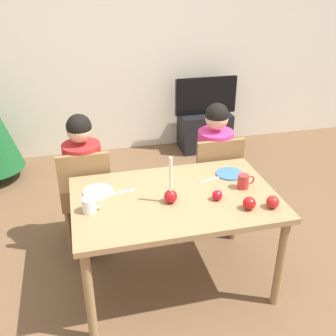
{
  "coord_description": "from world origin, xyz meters",
  "views": [
    {
      "loc": [
        -0.6,
        -2.24,
        2.16
      ],
      "look_at": [
        0.0,
        0.2,
        0.87
      ],
      "focal_mm": 42.34,
      "sensor_mm": 36.0,
      "label": 1
    }
  ],
  "objects": [
    {
      "name": "ground_plane",
      "position": [
        0.0,
        0.0,
        0.0
      ],
      "size": [
        7.68,
        7.68,
        0.0
      ],
      "primitive_type": "plane",
      "color": "brown"
    },
    {
      "name": "back_wall",
      "position": [
        0.0,
        2.6,
        1.3
      ],
      "size": [
        6.4,
        0.1,
        2.6
      ],
      "primitive_type": "cube",
      "color": "beige",
      "rests_on": "ground"
    },
    {
      "name": "dining_table",
      "position": [
        0.0,
        0.0,
        0.67
      ],
      "size": [
        1.4,
        0.9,
        0.75
      ],
      "color": "#99754C",
      "rests_on": "ground"
    },
    {
      "name": "chair_left",
      "position": [
        -0.59,
        0.61,
        0.51
      ],
      "size": [
        0.4,
        0.4,
        0.9
      ],
      "color": "olive",
      "rests_on": "ground"
    },
    {
      "name": "chair_right",
      "position": [
        0.52,
        0.61,
        0.51
      ],
      "size": [
        0.4,
        0.4,
        0.9
      ],
      "color": "olive",
      "rests_on": "ground"
    },
    {
      "name": "person_left_child",
      "position": [
        -0.59,
        0.64,
        0.57
      ],
      "size": [
        0.3,
        0.3,
        1.17
      ],
      "color": "#33384C",
      "rests_on": "ground"
    },
    {
      "name": "person_right_child",
      "position": [
        0.52,
        0.64,
        0.57
      ],
      "size": [
        0.3,
        0.3,
        1.17
      ],
      "color": "#33384C",
      "rests_on": "ground"
    },
    {
      "name": "tv_stand",
      "position": [
        1.01,
        2.3,
        0.24
      ],
      "size": [
        0.64,
        0.4,
        0.48
      ],
      "primitive_type": "cube",
      "color": "black",
      "rests_on": "ground"
    },
    {
      "name": "tv",
      "position": [
        1.01,
        2.3,
        0.71
      ],
      "size": [
        0.79,
        0.05,
        0.46
      ],
      "color": "black",
      "rests_on": "tv_stand"
    },
    {
      "name": "candle_centerpiece",
      "position": [
        -0.05,
        -0.06,
        0.82
      ],
      "size": [
        0.09,
        0.09,
        0.33
      ],
      "color": "red",
      "rests_on": "dining_table"
    },
    {
      "name": "plate_left",
      "position": [
        -0.51,
        0.19,
        0.76
      ],
      "size": [
        0.21,
        0.21,
        0.01
      ],
      "primitive_type": "cylinder",
      "color": "white",
      "rests_on": "dining_table"
    },
    {
      "name": "plate_right",
      "position": [
        0.48,
        0.21,
        0.76
      ],
      "size": [
        0.21,
        0.21,
        0.01
      ],
      "primitive_type": "cylinder",
      "color": "teal",
      "rests_on": "dining_table"
    },
    {
      "name": "mug_left",
      "position": [
        -0.58,
        -0.05,
        0.8
      ],
      "size": [
        0.13,
        0.09,
        0.1
      ],
      "color": "white",
      "rests_on": "dining_table"
    },
    {
      "name": "mug_right",
      "position": [
        0.5,
        -0.0,
        0.8
      ],
      "size": [
        0.12,
        0.08,
        0.1
      ],
      "color": "#B72D2D",
      "rests_on": "dining_table"
    },
    {
      "name": "fork_left",
      "position": [
        -0.34,
        0.14,
        0.75
      ],
      "size": [
        0.18,
        0.04,
        0.01
      ],
      "primitive_type": "cube",
      "rotation": [
        0.0,
        0.0,
        0.17
      ],
      "color": "silver",
      "rests_on": "dining_table"
    },
    {
      "name": "fork_right",
      "position": [
        0.31,
        0.16,
        0.75
      ],
      "size": [
        0.18,
        0.05,
        0.01
      ],
      "primitive_type": "cube",
      "rotation": [
        0.0,
        0.0,
        0.22
      ],
      "color": "silver",
      "rests_on": "dining_table"
    },
    {
      "name": "apple_near_candle",
      "position": [
        0.26,
        -0.11,
        0.79
      ],
      "size": [
        0.07,
        0.07,
        0.07
      ],
      "primitive_type": "sphere",
      "color": "red",
      "rests_on": "dining_table"
    },
    {
      "name": "apple_by_left_plate",
      "position": [
        0.58,
        -0.28,
        0.79
      ],
      "size": [
        0.09,
        0.09,
        0.09
      ],
      "primitive_type": "sphere",
      "color": "red",
      "rests_on": "dining_table"
    },
    {
      "name": "apple_by_right_mug",
      "position": [
        0.43,
        -0.26,
        0.79
      ],
      "size": [
        0.09,
        0.09,
        0.09
      ],
      "primitive_type": "sphere",
      "color": "#B01516",
      "rests_on": "dining_table"
    }
  ]
}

